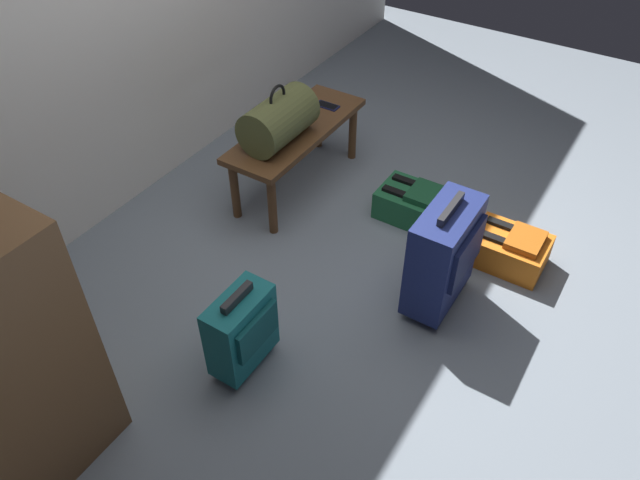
{
  "coord_description": "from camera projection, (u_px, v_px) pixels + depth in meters",
  "views": [
    {
      "loc": [
        -2.09,
        -0.96,
        2.27
      ],
      "look_at": [
        -0.19,
        0.24,
        0.25
      ],
      "focal_mm": 34.12,
      "sensor_mm": 36.0,
      "label": 1
    }
  ],
  "objects": [
    {
      "name": "ground_plane",
      "position": [
        378.0,
        271.0,
        3.21
      ],
      "size": [
        6.6,
        6.6,
        0.0
      ],
      "primitive_type": "plane",
      "color": "slate"
    },
    {
      "name": "bench",
      "position": [
        297.0,
        137.0,
        3.55
      ],
      "size": [
        1.0,
        0.36,
        0.41
      ],
      "color": "brown",
      "rests_on": "ground"
    },
    {
      "name": "duffel_bag_olive",
      "position": [
        279.0,
        120.0,
        3.31
      ],
      "size": [
        0.44,
        0.26,
        0.34
      ],
      "color": "#51562D",
      "rests_on": "bench"
    },
    {
      "name": "cell_phone",
      "position": [
        327.0,
        106.0,
        3.68
      ],
      "size": [
        0.07,
        0.14,
        0.01
      ],
      "color": "#191E4C",
      "rests_on": "bench"
    },
    {
      "name": "suitcase_upright_navy",
      "position": [
        443.0,
        255.0,
        2.84
      ],
      "size": [
        0.42,
        0.23,
        0.61
      ],
      "color": "navy",
      "rests_on": "ground"
    },
    {
      "name": "suitcase_small_teal",
      "position": [
        242.0,
        330.0,
        2.61
      ],
      "size": [
        0.32,
        0.19,
        0.46
      ],
      "color": "#14666B",
      "rests_on": "ground"
    },
    {
      "name": "backpack_green",
      "position": [
        413.0,
        203.0,
        3.49
      ],
      "size": [
        0.28,
        0.38,
        0.21
      ],
      "color": "#1E6038",
      "rests_on": "ground"
    },
    {
      "name": "backpack_orange",
      "position": [
        510.0,
        249.0,
        3.2
      ],
      "size": [
        0.28,
        0.38,
        0.21
      ],
      "color": "orange",
      "rests_on": "ground"
    }
  ]
}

